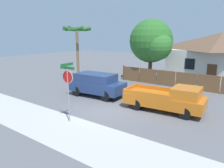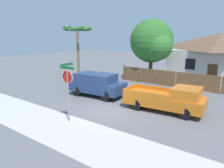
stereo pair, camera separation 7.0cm
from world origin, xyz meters
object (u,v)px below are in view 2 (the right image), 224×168
(house, at_px, (221,55))
(palm_tree, at_px, (77,34))
(red_suv, at_px, (97,84))
(orange_pickup, at_px, (168,99))
(stop_sign, at_px, (68,82))
(oak_tree, at_px, (153,42))

(house, bearing_deg, palm_tree, -141.71)
(red_suv, distance_m, orange_pickup, 5.94)
(palm_tree, distance_m, red_suv, 7.85)
(stop_sign, bearing_deg, palm_tree, 129.12)
(palm_tree, bearing_deg, orange_pickup, -17.35)
(oak_tree, height_order, red_suv, oak_tree)
(orange_pickup, bearing_deg, stop_sign, -132.09)
(palm_tree, bearing_deg, stop_sign, -47.14)
(orange_pickup, height_order, stop_sign, stop_sign)
(house, distance_m, palm_tree, 15.51)
(stop_sign, bearing_deg, oak_tree, 92.63)
(red_suv, bearing_deg, stop_sign, -70.85)
(palm_tree, distance_m, stop_sign, 12.01)
(orange_pickup, relative_size, stop_sign, 1.55)
(oak_tree, relative_size, stop_sign, 1.92)
(orange_pickup, bearing_deg, oak_tree, 118.04)
(oak_tree, height_order, stop_sign, oak_tree)
(oak_tree, relative_size, palm_tree, 1.13)
(oak_tree, xyz_separation_m, stop_sign, (1.43, -12.84, -1.78))
(red_suv, bearing_deg, house, 59.41)
(palm_tree, bearing_deg, oak_tree, 32.92)
(oak_tree, relative_size, red_suv, 1.39)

